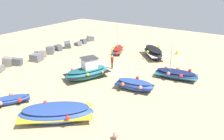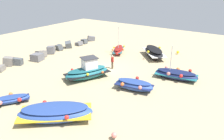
{
  "view_description": "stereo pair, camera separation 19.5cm",
  "coord_description": "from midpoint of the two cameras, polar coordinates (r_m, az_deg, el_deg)",
  "views": [
    {
      "loc": [
        -18.9,
        -13.86,
        9.48
      ],
      "look_at": [
        -1.42,
        -2.05,
        0.9
      ],
      "focal_mm": 35.25,
      "sensor_mm": 36.0,
      "label": 1
    },
    {
      "loc": [
        -18.79,
        -14.02,
        9.48
      ],
      "look_at": [
        -1.42,
        -2.05,
        0.9
      ],
      "focal_mm": 35.25,
      "sensor_mm": 36.0,
      "label": 2
    }
  ],
  "objects": [
    {
      "name": "fishing_boat_4",
      "position": [
        20.29,
        -24.53,
        -6.93
      ],
      "size": [
        3.17,
        2.66,
        0.69
      ],
      "rotation": [
        0.0,
        0.0,
        2.54
      ],
      "color": "#2D4C9E",
      "rests_on": "ground_plane"
    },
    {
      "name": "fishing_boat_6",
      "position": [
        23.72,
        16.52,
        -1.13
      ],
      "size": [
        2.38,
        4.58,
        3.53
      ],
      "rotation": [
        0.0,
        0.0,
        4.86
      ],
      "color": "navy",
      "rests_on": "ground_plane"
    },
    {
      "name": "fishing_boat_0",
      "position": [
        31.1,
        1.86,
        5.25
      ],
      "size": [
        3.77,
        2.68,
        3.84
      ],
      "rotation": [
        0.0,
        0.0,
        0.45
      ],
      "color": "maroon",
      "rests_on": "ground_plane"
    },
    {
      "name": "fishing_boat_1",
      "position": [
        20.6,
        6.03,
        -3.84
      ],
      "size": [
        2.17,
        3.81,
        1.04
      ],
      "rotation": [
        0.0,
        0.0,
        1.74
      ],
      "color": "#2D4C9E",
      "rests_on": "ground_plane"
    },
    {
      "name": "fishing_boat_3",
      "position": [
        29.81,
        11.0,
        4.51
      ],
      "size": [
        4.8,
        4.65,
        1.25
      ],
      "rotation": [
        0.0,
        0.0,
        3.89
      ],
      "color": "black",
      "rests_on": "ground_plane"
    },
    {
      "name": "breakwater_rocks",
      "position": [
        31.48,
        -16.31,
        4.48
      ],
      "size": [
        19.84,
        2.84,
        1.31
      ],
      "color": "slate",
      "rests_on": "ground_plane"
    },
    {
      "name": "ground_plane",
      "position": [
        25.29,
        -1.78,
        0.1
      ],
      "size": [
        53.13,
        53.13,
        0.0
      ],
      "primitive_type": "plane",
      "color": "tan"
    },
    {
      "name": "person_walking",
      "position": [
        25.27,
        0.32,
        2.34
      ],
      "size": [
        0.32,
        0.32,
        1.61
      ],
      "rotation": [
        0.0,
        0.0,
        4.69
      ],
      "color": "brown",
      "rests_on": "ground_plane"
    },
    {
      "name": "fishing_boat_2",
      "position": [
        22.95,
        -6.14,
        -0.39
      ],
      "size": [
        5.13,
        3.84,
        2.28
      ],
      "rotation": [
        0.0,
        0.0,
        5.84
      ],
      "color": "#1E6670",
      "rests_on": "ground_plane"
    },
    {
      "name": "mooring_buoy_0",
      "position": [
        14.64,
        1.0,
        -16.53
      ],
      "size": [
        0.39,
        0.39,
        0.53
      ],
      "color": "#3F3F42",
      "rests_on": "ground_plane"
    },
    {
      "name": "mooring_buoy_1",
      "position": [
        31.95,
        16.87,
        4.45
      ],
      "size": [
        0.39,
        0.39,
        0.49
      ],
      "color": "#3F3F42",
      "rests_on": "ground_plane"
    },
    {
      "name": "fishing_boat_5",
      "position": [
        16.79,
        -14.15,
        -10.68
      ],
      "size": [
        5.06,
        5.49,
        1.15
      ],
      "rotation": [
        0.0,
        0.0,
        2.27
      ],
      "color": "#2D4C9E",
      "rests_on": "ground_plane"
    }
  ]
}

